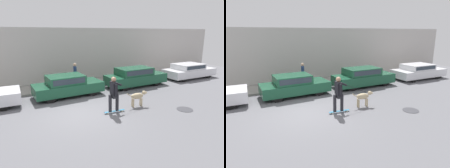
{
  "view_description": "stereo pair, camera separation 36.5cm",
  "coord_description": "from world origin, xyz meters",
  "views": [
    {
      "loc": [
        -2.97,
        -8.21,
        3.66
      ],
      "look_at": [
        2.01,
        0.97,
        0.95
      ],
      "focal_mm": 32.0,
      "sensor_mm": 36.0,
      "label": 1
    },
    {
      "loc": [
        -2.65,
        -8.38,
        3.66
      ],
      "look_at": [
        2.01,
        0.97,
        0.95
      ],
      "focal_mm": 32.0,
      "sensor_mm": 36.0,
      "label": 2
    }
  ],
  "objects": [
    {
      "name": "ground_plane",
      "position": [
        0.0,
        0.0,
        0.0
      ],
      "size": [
        36.0,
        36.0,
        0.0
      ],
      "primitive_type": "plane",
      "color": "slate"
    },
    {
      "name": "back_wall",
      "position": [
        0.0,
        6.34,
        1.99
      ],
      "size": [
        32.0,
        0.3,
        3.98
      ],
      "color": "#B2ADA8",
      "rests_on": "ground_plane"
    },
    {
      "name": "sidewalk_curb",
      "position": [
        0.0,
        5.09,
        0.06
      ],
      "size": [
        30.0,
        2.17,
        0.11
      ],
      "color": "gray",
      "rests_on": "ground_plane"
    },
    {
      "name": "parked_car_1",
      "position": [
        0.14,
        3.0,
        0.62
      ],
      "size": [
        4.02,
        1.85,
        1.25
      ],
      "rotation": [
        0.0,
        0.0,
        0.03
      ],
      "color": "black",
      "rests_on": "ground_plane"
    },
    {
      "name": "parked_car_2",
      "position": [
        4.98,
        3.0,
        0.64
      ],
      "size": [
        4.34,
        1.73,
        1.3
      ],
      "rotation": [
        0.0,
        0.0,
        0.01
      ],
      "color": "black",
      "rests_on": "ground_plane"
    },
    {
      "name": "parked_car_3",
      "position": [
        10.33,
        3.0,
        0.59
      ],
      "size": [
        4.42,
        1.88,
        1.18
      ],
      "rotation": [
        0.0,
        0.0,
        -0.01
      ],
      "color": "black",
      "rests_on": "ground_plane"
    },
    {
      "name": "dog",
      "position": [
        2.75,
        -0.41,
        0.53
      ],
      "size": [
        1.1,
        0.4,
        0.79
      ],
      "rotation": [
        0.0,
        0.0,
        -0.15
      ],
      "color": "tan",
      "rests_on": "ground_plane"
    },
    {
      "name": "skateboarder",
      "position": [
        1.27,
        -0.58,
        0.98
      ],
      "size": [
        2.3,
        0.62,
        1.73
      ],
      "rotation": [
        0.0,
        0.0,
        -0.09
      ],
      "color": "beige",
      "rests_on": "ground_plane"
    },
    {
      "name": "pedestrian_with_bag",
      "position": [
        1.12,
        4.54,
        0.98
      ],
      "size": [
        0.27,
        0.63,
        1.56
      ],
      "rotation": [
        0.0,
        0.0,
        2.9
      ],
      "color": "#28282D",
      "rests_on": "sidewalk_curb"
    },
    {
      "name": "manhole_cover",
      "position": [
        4.52,
        -1.88,
        0.01
      ],
      "size": [
        0.77,
        0.77,
        0.01
      ],
      "color": "#38383D",
      "rests_on": "ground_plane"
    }
  ]
}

